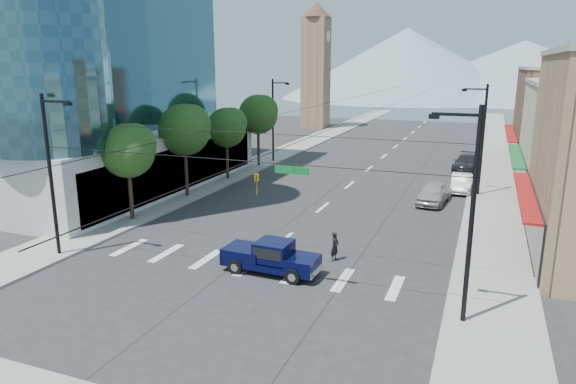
% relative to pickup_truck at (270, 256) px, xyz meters
% --- Properties ---
extents(ground, '(160.00, 160.00, 0.00)m').
position_rel_pickup_truck_xyz_m(ground, '(-1.24, -1.08, -0.90)').
color(ground, '#28282B').
rests_on(ground, ground).
extents(sidewalk_left, '(4.00, 120.00, 0.15)m').
position_rel_pickup_truck_xyz_m(sidewalk_left, '(-13.24, 38.92, -0.82)').
color(sidewalk_left, gray).
rests_on(sidewalk_left, ground).
extents(sidewalk_right, '(4.00, 120.00, 0.15)m').
position_rel_pickup_truck_xyz_m(sidewalk_right, '(10.76, 38.92, -0.82)').
color(sidewalk_right, gray).
rests_on(sidewalk_right, ground).
extents(office_tower, '(29.50, 27.00, 30.00)m').
position_rel_pickup_truck_xyz_m(office_tower, '(-27.51, 12.77, 13.56)').
color(office_tower, '#B7B7B2').
rests_on(office_tower, ground).
extents(clock_tower, '(4.80, 4.80, 20.40)m').
position_rel_pickup_truck_xyz_m(clock_tower, '(-17.74, 60.92, 9.74)').
color(clock_tower, '#8C6B4C').
rests_on(clock_tower, ground).
extents(mountain_left, '(80.00, 80.00, 22.00)m').
position_rel_pickup_truck_xyz_m(mountain_left, '(-16.24, 148.92, 10.10)').
color(mountain_left, gray).
rests_on(mountain_left, ground).
extents(mountain_right, '(90.00, 90.00, 18.00)m').
position_rel_pickup_truck_xyz_m(mountain_right, '(18.76, 158.92, 8.10)').
color(mountain_right, gray).
rests_on(mountain_right, ground).
extents(tree_near, '(3.65, 3.64, 6.71)m').
position_rel_pickup_truck_xyz_m(tree_near, '(-12.31, 5.02, 4.09)').
color(tree_near, black).
rests_on(tree_near, ground).
extents(tree_midnear, '(4.09, 4.09, 7.52)m').
position_rel_pickup_truck_xyz_m(tree_midnear, '(-12.31, 12.02, 4.69)').
color(tree_midnear, black).
rests_on(tree_midnear, ground).
extents(tree_midfar, '(3.65, 3.64, 6.71)m').
position_rel_pickup_truck_xyz_m(tree_midfar, '(-12.31, 19.02, 4.09)').
color(tree_midfar, black).
rests_on(tree_midfar, ground).
extents(tree_far, '(4.09, 4.09, 7.52)m').
position_rel_pickup_truck_xyz_m(tree_far, '(-12.31, 26.02, 4.69)').
color(tree_far, black).
rests_on(tree_far, ground).
extents(signal_rig, '(21.80, 0.20, 9.00)m').
position_rel_pickup_truck_xyz_m(signal_rig, '(-1.05, -2.08, 3.74)').
color(signal_rig, black).
rests_on(signal_rig, ground).
extents(lamp_pole_nw, '(2.00, 0.25, 9.00)m').
position_rel_pickup_truck_xyz_m(lamp_pole_nw, '(-11.91, 28.92, 4.04)').
color(lamp_pole_nw, black).
rests_on(lamp_pole_nw, ground).
extents(lamp_pole_ne, '(2.00, 0.25, 9.00)m').
position_rel_pickup_truck_xyz_m(lamp_pole_ne, '(9.42, 20.92, 4.04)').
color(lamp_pole_ne, black).
rests_on(lamp_pole_ne, ground).
extents(pickup_truck, '(5.17, 2.14, 1.73)m').
position_rel_pickup_truck_xyz_m(pickup_truck, '(0.00, 0.00, 0.00)').
color(pickup_truck, black).
rests_on(pickup_truck, ground).
extents(pedestrian, '(0.52, 0.67, 1.63)m').
position_rel_pickup_truck_xyz_m(pedestrian, '(2.61, 2.86, -0.08)').
color(pedestrian, black).
rests_on(pedestrian, ground).
extents(parked_car_near, '(2.44, 5.03, 1.66)m').
position_rel_pickup_truck_xyz_m(parked_car_near, '(6.36, 17.17, -0.07)').
color(parked_car_near, '#B2B1B6').
rests_on(parked_car_near, ground).
extents(parked_car_mid, '(1.70, 4.60, 1.50)m').
position_rel_pickup_truck_xyz_m(parked_car_mid, '(8.16, 22.05, -0.15)').
color(parked_car_mid, silver).
rests_on(parked_car_mid, ground).
extents(parked_car_far, '(2.69, 5.73, 1.62)m').
position_rel_pickup_truck_xyz_m(parked_car_far, '(8.12, 31.53, -0.09)').
color(parked_car_far, '#272729').
rests_on(parked_car_far, ground).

